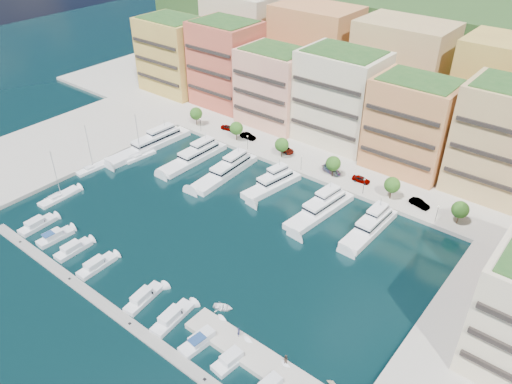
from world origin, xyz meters
TOP-DOWN VIEW (x-y plane):
  - ground at (0.00, 0.00)m, footprint 400.00×400.00m
  - north_quay at (0.00, 62.00)m, footprint 220.00×64.00m
  - west_quay at (-62.00, -8.00)m, footprint 34.00×76.00m
  - hillside at (0.00, 110.00)m, footprint 240.00×40.00m
  - south_pontoon at (-3.00, -30.00)m, footprint 72.00×2.20m
  - finger_pier at (30.00, -22.00)m, footprint 32.00×5.00m
  - apartment_0 at (-66.00, 49.99)m, footprint 22.00×16.50m
  - apartment_1 at (-44.00, 51.99)m, footprint 20.00×16.50m
  - apartment_2 at (-23.00, 49.99)m, footprint 20.00×15.50m
  - apartment_3 at (-2.00, 51.99)m, footprint 22.00×16.50m
  - apartment_4 at (20.00, 49.99)m, footprint 20.00×15.50m
  - apartment_5 at (42.00, 51.99)m, footprint 22.00×16.50m
  - backblock_0 at (-55.00, 74.00)m, footprint 26.00×18.00m
  - backblock_1 at (-25.00, 74.00)m, footprint 26.00×18.00m
  - backblock_2 at (5.00, 74.00)m, footprint 26.00×18.00m
  - backblock_3 at (35.00, 74.00)m, footprint 26.00×18.00m
  - tree_0 at (-40.00, 33.50)m, footprint 3.80×3.80m
  - tree_1 at (-24.00, 33.50)m, footprint 3.80×3.80m
  - tree_2 at (-8.00, 33.50)m, footprint 3.80×3.80m
  - tree_3 at (8.00, 33.50)m, footprint 3.80×3.80m
  - tree_4 at (24.00, 33.50)m, footprint 3.80×3.80m
  - tree_5 at (40.00, 33.50)m, footprint 3.80×3.80m
  - lamppost_0 at (-36.00, 31.20)m, footprint 0.30×0.30m
  - lamppost_1 at (-18.00, 31.20)m, footprint 0.30×0.30m
  - lamppost_2 at (0.00, 31.20)m, footprint 0.30×0.30m
  - lamppost_3 at (18.00, 31.20)m, footprint 0.30×0.30m
  - lamppost_4 at (36.00, 31.20)m, footprint 0.30×0.30m
  - yacht_0 at (-41.06, 16.68)m, footprint 5.88×27.09m
  - yacht_1 at (-26.37, 19.03)m, footprint 5.16×21.70m
  - yacht_2 at (-14.73, 18.88)m, footprint 5.85×22.30m
  - yacht_3 at (-1.48, 21.25)m, footprint 6.78×17.37m
  - yacht_4 at (13.72, 19.58)m, footprint 6.77×20.83m
  - yacht_5 at (25.75, 20.68)m, footprint 4.79×18.25m
  - cruiser_0 at (-32.34, -24.59)m, footprint 3.24×8.32m
  - cruiser_1 at (-25.41, -24.60)m, footprint 3.06×7.77m
  - cruiser_2 at (-18.81, -24.59)m, footprint 2.74×7.84m
  - cruiser_3 at (-10.79, -24.59)m, footprint 2.84×8.34m
  - cruiser_5 at (3.36, -24.59)m, footprint 3.61×8.78m
  - cruiser_6 at (10.98, -24.60)m, footprint 3.51×9.07m
  - cruiser_7 at (18.51, -24.62)m, footprint 3.72×9.27m
  - cruiser_8 at (25.01, -24.58)m, footprint 3.49×7.55m
  - sailboat_0 at (-38.59, -15.09)m, footprint 3.10×10.28m
  - sailboat_1 at (-43.91, -1.92)m, footprint 3.42×8.86m
  - sailboat_2 at (-39.31, 10.30)m, footprint 3.69×9.31m
  - tender_0 at (16.15, -17.01)m, footprint 4.40×3.86m
  - tender_3 at (39.62, -18.17)m, footprint 1.77×1.61m
  - car_0 at (-30.33, 36.84)m, footprint 4.56×2.39m
  - car_1 at (-22.04, 36.25)m, footprint 4.93×1.87m
  - car_2 at (-9.01, 36.73)m, footprint 5.68×3.43m
  - car_3 at (6.95, 34.94)m, footprint 5.36×2.63m
  - car_4 at (15.04, 35.70)m, footprint 4.68×2.13m
  - car_5 at (30.75, 34.68)m, footprint 5.10×2.67m
  - person_0 at (22.92, -20.54)m, footprint 0.66×0.77m
  - person_1 at (32.33, -20.22)m, footprint 1.18×1.08m

SIDE VIEW (x-z plane):
  - ground at x=0.00m, z-range 0.00..0.00m
  - north_quay at x=0.00m, z-range -1.00..1.00m
  - west_quay at x=-62.00m, z-range -1.00..1.00m
  - hillside at x=0.00m, z-range -29.00..29.00m
  - south_pontoon at x=-3.00m, z-range -0.17..0.17m
  - finger_pier at x=30.00m, z-range -1.00..1.00m
  - sailboat_0 at x=-38.59m, z-range -6.29..6.91m
  - sailboat_2 at x=-39.31m, z-range -6.29..6.91m
  - sailboat_1 at x=-43.91m, z-range -6.29..6.91m
  - tender_0 at x=16.15m, z-range 0.00..0.76m
  - tender_3 at x=39.62m, z-range 0.00..0.81m
  - cruiser_6 at x=10.98m, z-range -0.73..1.82m
  - cruiser_5 at x=3.36m, z-range -0.73..1.82m
  - cruiser_3 at x=-10.79m, z-range -0.73..1.82m
  - cruiser_0 at x=-32.34m, z-range -0.73..1.82m
  - cruiser_2 at x=-18.81m, z-range -0.73..1.82m
  - cruiser_8 at x=25.01m, z-range -0.73..1.82m
  - cruiser_7 at x=18.51m, z-range -0.76..1.90m
  - cruiser_1 at x=-25.41m, z-range -0.76..1.90m
  - yacht_1 at x=-26.37m, z-range -2.56..4.74m
  - yacht_4 at x=13.72m, z-range -2.56..4.74m
  - yacht_0 at x=-41.06m, z-range -2.44..4.86m
  - yacht_2 at x=-14.73m, z-range -2.44..4.86m
  - yacht_5 at x=25.75m, z-range -2.44..4.86m
  - yacht_3 at x=-1.48m, z-range -2.44..4.86m
  - car_2 at x=-9.01m, z-range 1.00..2.48m
  - car_0 at x=-30.33m, z-range 1.00..2.48m
  - car_3 at x=6.95m, z-range 1.00..2.50m
  - car_4 at x=15.04m, z-range 1.00..2.56m
  - car_5 at x=30.75m, z-range 1.00..2.60m
  - car_1 at x=-22.04m, z-range 1.00..2.60m
  - person_0 at x=22.92m, z-range 1.00..2.80m
  - person_1 at x=32.33m, z-range 1.00..2.98m
  - lamppost_0 at x=-36.00m, z-range 1.73..5.93m
  - lamppost_1 at x=-18.00m, z-range 1.73..5.93m
  - lamppost_2 at x=0.00m, z-range 1.73..5.93m
  - lamppost_3 at x=18.00m, z-range 1.73..5.93m
  - lamppost_4 at x=36.00m, z-range 1.73..5.93m
  - tree_0 at x=-40.00m, z-range 1.92..7.57m
  - tree_1 at x=-24.00m, z-range 1.92..7.57m
  - tree_2 at x=-8.00m, z-range 1.92..7.57m
  - tree_3 at x=8.00m, z-range 1.92..7.57m
  - tree_4 at x=24.00m, z-range 1.92..7.57m
  - tree_5 at x=40.00m, z-range 1.92..7.57m
  - apartment_2 at x=-23.00m, z-range 0.91..23.71m
  - apartment_4 at x=20.00m, z-range 0.91..24.71m
  - apartment_0 at x=-66.00m, z-range 0.91..25.71m
  - apartment_3 at x=-2.00m, z-range 0.91..26.71m
  - apartment_5 at x=42.00m, z-range 0.91..27.71m
  - apartment_1 at x=-44.00m, z-range 0.91..27.71m
  - backblock_0 at x=-55.00m, z-range 1.00..31.00m
  - backblock_1 at x=-25.00m, z-range 1.00..31.00m
  - backblock_2 at x=5.00m, z-range 1.00..31.00m
  - backblock_3 at x=35.00m, z-range 1.00..31.00m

